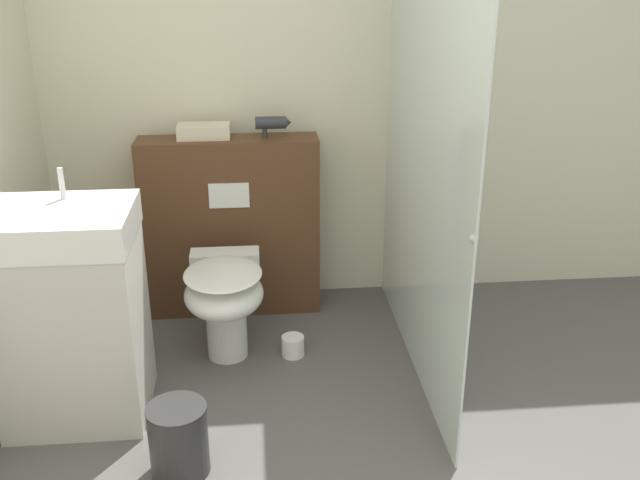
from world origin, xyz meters
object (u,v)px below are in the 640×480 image
object	(u,v)px
waste_bin	(179,440)
sink_vanity	(71,315)
toilet	(225,297)
hair_drier	(272,123)

from	to	relation	value
waste_bin	sink_vanity	bearing A→B (deg)	135.82
toilet	hair_drier	distance (m)	0.99
toilet	sink_vanity	size ratio (longest dim) A/B	0.52
waste_bin	hair_drier	bearing A→B (deg)	72.89
toilet	sink_vanity	distance (m)	0.78
toilet	waste_bin	bearing A→B (deg)	-100.93
toilet	sink_vanity	xyz separation A→B (m)	(-0.65, -0.40, 0.14)
hair_drier	toilet	bearing A→B (deg)	-115.68
sink_vanity	toilet	bearing A→B (deg)	31.42
toilet	sink_vanity	bearing A→B (deg)	-148.58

